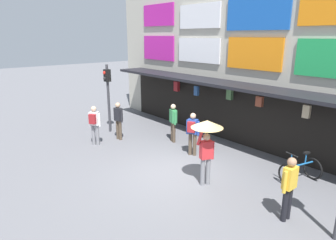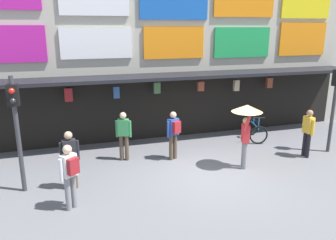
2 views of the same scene
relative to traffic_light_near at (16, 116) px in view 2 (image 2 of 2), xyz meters
The scene contains 11 objects.
ground_plane 5.89m from the traffic_light_near, ahead, with size 80.00×80.00×0.00m, color slate.
shopfront 7.00m from the traffic_light_near, 36.15° to the left, with size 18.00×2.60×8.00m.
traffic_light_near is the anchor object (origin of this frame).
traffic_light_far 10.28m from the traffic_light_near, ahead, with size 0.33×0.35×3.20m.
bicycle_parked 8.83m from the traffic_light_near, 13.36° to the left, with size 0.98×1.30×1.05m.
pedestrian_in_purple 1.76m from the traffic_light_near, 11.13° to the right, with size 0.53×0.27×1.68m.
pedestrian_in_red 4.90m from the traffic_light_near, 11.65° to the left, with size 0.49×0.45×1.68m.
pedestrian_in_blue 9.23m from the traffic_light_near, ahead, with size 0.23×0.53×1.68m.
pedestrian_in_white 3.55m from the traffic_light_near, 24.65° to the left, with size 0.51×0.33×1.68m.
pedestrian_with_umbrella 6.63m from the traffic_light_near, ahead, with size 0.96×0.96×2.08m.
pedestrian_in_yellow 2.19m from the traffic_light_near, 48.03° to the right, with size 0.48×0.47×1.68m.
Camera 2 is at (-4.15, -8.65, 4.38)m, focal length 35.82 mm.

